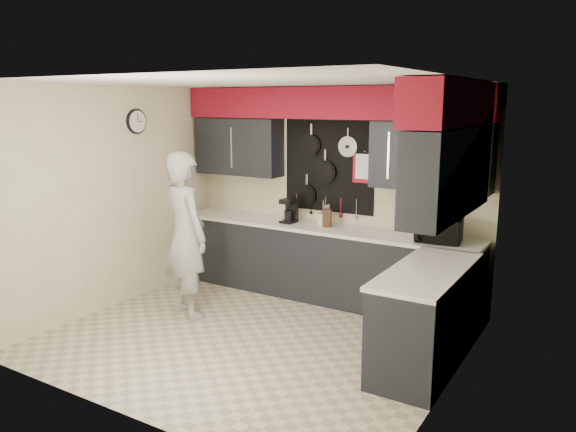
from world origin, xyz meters
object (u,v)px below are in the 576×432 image
Objects in this scene: microwave at (439,230)px; utensil_crock at (322,219)px; knife_block at (327,218)px; person at (186,235)px; coffee_maker at (290,210)px.

microwave reaches higher than utensil_crock.
microwave is 1.38m from knife_block.
microwave is 2.20× the size of knife_block.
knife_block is 1.55× the size of utensil_crock.
knife_block is at bearing -111.05° from person.
person is at bearing -161.06° from microwave.
microwave reaches higher than knife_block.
knife_block is at bearing -34.09° from utensil_crock.
microwave is 2.79m from person.
knife_block is 0.72× the size of coffee_maker.
person is at bearing -126.26° from utensil_crock.
microwave is 1.58× the size of coffee_maker.
microwave is at bearing -4.54° from utensil_crock.
utensil_crock is 0.07× the size of person.
person is at bearing -112.64° from coffee_maker.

